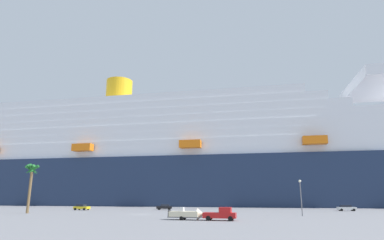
{
  "coord_description": "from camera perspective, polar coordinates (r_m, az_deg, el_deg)",
  "views": [
    {
      "loc": [
        19.5,
        -72.67,
        4.28
      ],
      "look_at": [
        8.83,
        27.95,
        28.16
      ],
      "focal_mm": 29.69,
      "sensor_mm": 36.0,
      "label": 1
    }
  ],
  "objects": [
    {
      "name": "palm_tree",
      "position": [
        87.29,
        -26.86,
        -8.65
      ],
      "size": [
        3.47,
        3.45,
        11.6
      ],
      "color": "brown",
      "rests_on": "ground_plane"
    },
    {
      "name": "parked_car_black_coupe",
      "position": [
        96.08,
        -4.95,
        -15.29
      ],
      "size": [
        4.58,
        2.39,
        1.58
      ],
      "color": "black",
      "rests_on": "ground_plane"
    },
    {
      "name": "parked_car_yellow_taxi",
      "position": [
        99.2,
        -19.21,
        -14.56
      ],
      "size": [
        4.75,
        2.78,
        1.58
      ],
      "color": "yellow",
      "rests_on": "ground_plane"
    },
    {
      "name": "street_lamp",
      "position": [
        71.57,
        18.93,
        -12.13
      ],
      "size": [
        0.56,
        0.56,
        7.36
      ],
      "color": "slate",
      "rests_on": "ground_plane"
    },
    {
      "name": "parked_car_white_van",
      "position": [
        98.44,
        25.98,
        -13.99
      ],
      "size": [
        4.81,
        2.2,
        1.58
      ],
      "color": "white",
      "rests_on": "ground_plane"
    },
    {
      "name": "pickup_truck",
      "position": [
        56.76,
        5.24,
        -16.5
      ],
      "size": [
        5.82,
        2.89,
        2.2
      ],
      "color": "red",
      "rests_on": "ground_plane"
    },
    {
      "name": "cruise_ship",
      "position": [
        134.53,
        0.77,
        -7.23
      ],
      "size": [
        296.35,
        58.95,
        61.34
      ],
      "color": "#1E2D4C",
      "rests_on": "ground_plane"
    },
    {
      "name": "ground_plane",
      "position": [
        104.59,
        -4.88,
        -15.58
      ],
      "size": [
        600.0,
        600.0,
        0.0
      ],
      "primitive_type": "plane",
      "color": "gray"
    },
    {
      "name": "small_boat_on_trailer",
      "position": [
        57.94,
        -0.64,
        -16.56
      ],
      "size": [
        7.25,
        2.88,
        2.15
      ],
      "color": "#595960",
      "rests_on": "ground_plane"
    }
  ]
}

